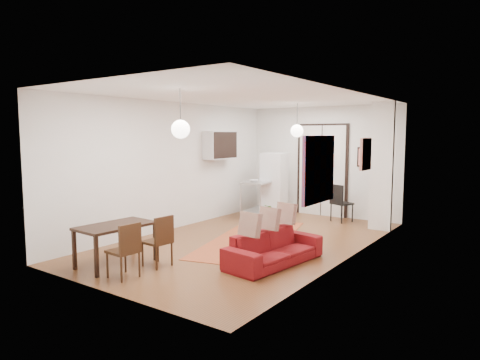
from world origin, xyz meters
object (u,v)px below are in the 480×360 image
Objects in this scene: sofa at (274,248)px; black_side_chair at (343,199)px; dining_table at (116,229)px; kitchen_counter at (260,193)px; coffee_table at (266,225)px; fridge at (274,184)px; dining_chair_near at (161,236)px; dining_chair_far at (127,245)px.

sofa is 4.11m from black_side_chair.
black_side_chair reaches higher than dining_table.
coffee_table is at bearing -62.97° from kitchen_counter.
fridge is at bearing 91.07° from dining_table.
sofa is at bearing 36.51° from dining_table.
sofa is 2.20× the size of dining_chair_near.
dining_chair_near is 0.70m from dining_chair_far.
black_side_chair is (1.11, 5.22, 0.06)m from dining_chair_near.
sofa is at bearing 117.92° from black_side_chair.
black_side_chair is at bearing 13.76° from sofa.
dining_chair_near is (0.70, -4.86, -0.35)m from fridge.
black_side_chair reaches higher than dining_chair_far.
kitchen_counter reaches higher than sofa.
kitchen_counter is 2.13m from black_side_chair.
fridge is (0.20, 0.37, 0.21)m from kitchen_counter.
dining_chair_near reaches higher than sofa.
kitchen_counter reaches higher than dining_chair_near.
fridge is 1.32× the size of dining_table.
fridge is 1.86m from black_side_chair.
kitchen_counter is 4.58m from dining_chair_near.
dining_chair_far is at bearing -88.18° from kitchen_counter.
dining_table is 0.67m from dining_chair_far.
black_side_chair is (2.00, 0.73, -0.08)m from kitchen_counter.
black_side_chair reaches higher than sofa.
dining_chair_far is (-0.62, -3.02, 0.15)m from coffee_table.
black_side_chair is at bearing 73.18° from dining_table.
sofa is at bearing -62.20° from kitchen_counter.
dining_chair_near is at bearing -104.89° from coffee_table.
dining_chair_far is 6.02m from black_side_chair.
dining_chair_far reaches higher than coffee_table.
kitchen_counter is (-2.42, 3.35, 0.36)m from sofa.
coffee_table is 2.66m from kitchen_counter.
black_side_chair is at bearing 172.71° from dining_chair_far.
black_side_chair is at bearing 171.32° from dining_chair_near.
dining_chair_near is at bearing -86.69° from kitchen_counter.
kitchen_counter reaches higher than coffee_table.
dining_chair_near is (-0.62, -2.32, 0.15)m from coffee_table.
fridge reaches higher than kitchen_counter.
dining_table is 1.36× the size of black_side_chair.
dining_chair_near is at bearing 35.80° from dining_table.
dining_table is at bearing 134.51° from sofa.
coffee_table is at bearing 66.17° from dining_table.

